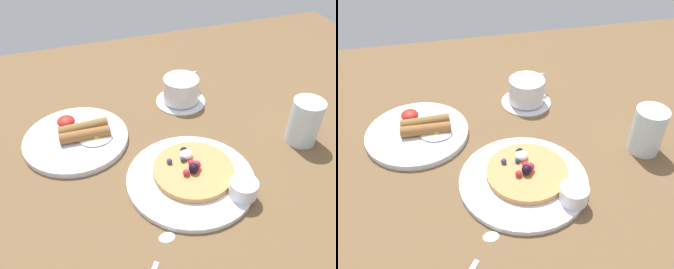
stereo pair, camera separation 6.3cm
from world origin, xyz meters
TOP-DOWN VIEW (x-y plane):
  - ground_plane at (0.00, 0.00)cm, footprint 166.97×118.89cm
  - pancake_plate at (6.69, -7.53)cm, footprint 24.83×24.83cm
  - pancake_with_berries at (7.55, -6.46)cm, footprint 15.82×15.82cm
  - syrup_ramekin at (14.05, -14.68)cm, footprint 5.23×5.23cm
  - breakfast_plate at (-12.67, 11.43)cm, footprint 22.57×22.57cm
  - fried_breakfast at (-10.86, 11.95)cm, footprint 11.29×11.78cm
  - coffee_saucer at (14.31, 18.74)cm, footprint 12.31×12.31cm
  - coffee_cup at (14.44, 18.82)cm, footprint 10.69×8.93cm
  - teaspoon at (-4.08, -21.40)cm, footprint 10.65×12.89cm
  - water_glass at (33.97, -3.67)cm, footprint 6.64×6.64cm

SIDE VIEW (x-z plane):
  - ground_plane at x=0.00cm, z-range -3.00..0.00cm
  - teaspoon at x=-4.08cm, z-range -0.06..0.54cm
  - coffee_saucer at x=14.31cm, z-range 0.00..0.70cm
  - pancake_plate at x=6.69cm, z-range 0.00..1.05cm
  - breakfast_plate at x=-12.67cm, z-range 0.00..1.30cm
  - pancake_with_berries at x=7.55cm, z-range 0.22..3.42cm
  - fried_breakfast at x=-10.86cm, z-range 1.03..3.65cm
  - syrup_ramekin at x=14.05cm, z-range 1.10..4.27cm
  - coffee_cup at x=14.44cm, z-range 0.81..6.77cm
  - water_glass at x=33.97cm, z-range 0.00..10.12cm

